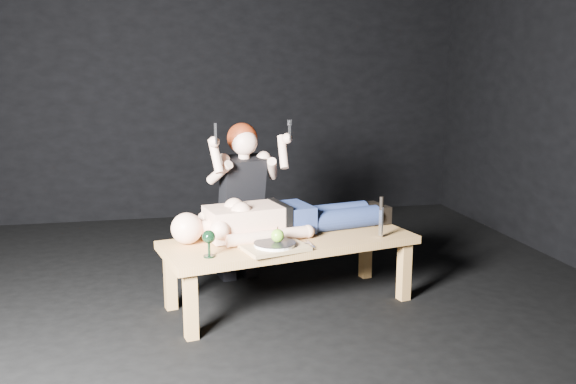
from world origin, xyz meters
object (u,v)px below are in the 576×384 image
(serving_tray, at_px, (275,248))
(carving_knife, at_px, (381,217))
(table, at_px, (290,272))
(lying_man, at_px, (287,214))
(kneeling_woman, at_px, (239,200))
(goblet, at_px, (209,244))

(serving_tray, bearing_deg, carving_knife, 9.80)
(table, distance_m, lying_man, 0.39)
(table, distance_m, kneeling_woman, 0.71)
(kneeling_woman, relative_size, goblet, 7.43)
(table, distance_m, goblet, 0.69)
(carving_knife, bearing_deg, lying_man, 144.28)
(goblet, height_order, carving_knife, carving_knife)
(table, xyz_separation_m, goblet, (-0.54, -0.29, 0.31))
(lying_man, relative_size, goblet, 9.76)
(table, relative_size, serving_tray, 4.32)
(table, height_order, lying_man, lying_man)
(goblet, relative_size, carving_knife, 0.60)
(lying_man, height_order, goblet, lying_man)
(goblet, bearing_deg, table, 27.87)
(carving_knife, bearing_deg, kneeling_woman, 130.36)
(lying_man, bearing_deg, carving_knife, -35.72)
(table, height_order, kneeling_woman, kneeling_woman)
(kneeling_woman, bearing_deg, lying_man, -67.53)
(serving_tray, height_order, carving_knife, carving_knife)
(kneeling_woman, height_order, goblet, kneeling_woman)
(table, xyz_separation_m, kneeling_woman, (-0.26, 0.55, 0.38))
(goblet, bearing_deg, kneeling_woman, 71.24)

